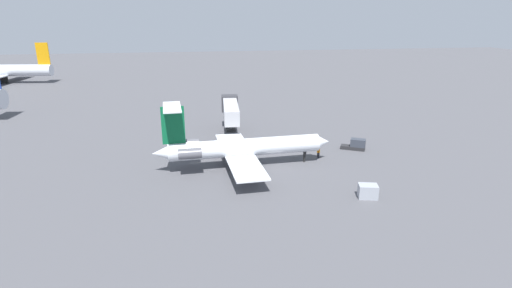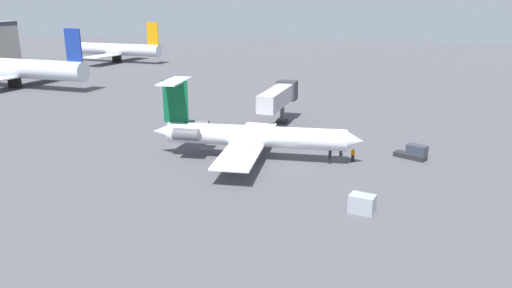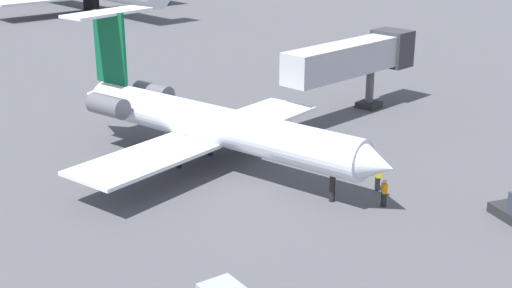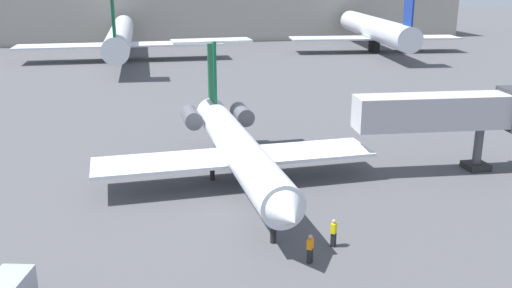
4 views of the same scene
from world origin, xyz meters
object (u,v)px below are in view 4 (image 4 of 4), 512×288
object	(u,v)px
jet_bridge	(458,112)
ground_crew_loader	(334,233)
parked_airliner_centre	(120,36)
parked_airliner_east_mid	(375,29)
ground_crew_marshaller	(310,248)
regional_jet	(235,143)

from	to	relation	value
jet_bridge	ground_crew_loader	size ratio (longest dim) A/B	8.65
parked_airliner_centre	parked_airliner_east_mid	xyz separation A→B (m)	(48.60, 1.13, 0.16)
jet_bridge	parked_airliner_east_mid	world-z (taller)	parked_airliner_east_mid
jet_bridge	ground_crew_marshaller	xyz separation A→B (m)	(-15.67, -12.17, -3.93)
ground_crew_loader	ground_crew_marshaller	bearing A→B (deg)	-140.25
ground_crew_marshaller	parked_airliner_east_mid	distance (m)	86.64
parked_airliner_centre	parked_airliner_east_mid	size ratio (longest dim) A/B	1.08
ground_crew_marshaller	regional_jet	bearing A→B (deg)	98.30
jet_bridge	ground_crew_marshaller	world-z (taller)	jet_bridge
ground_crew_marshaller	parked_airliner_centre	distance (m)	77.99
regional_jet	ground_crew_loader	size ratio (longest dim) A/B	15.80
ground_crew_loader	parked_airliner_centre	world-z (taller)	parked_airliner_centre
regional_jet	ground_crew_marshaller	xyz separation A→B (m)	(1.88, -12.91, -2.27)
parked_airliner_centre	ground_crew_loader	bearing A→B (deg)	-79.95
jet_bridge	ground_crew_marshaller	bearing A→B (deg)	-142.17
parked_airliner_centre	regional_jet	bearing A→B (deg)	-81.51
ground_crew_marshaller	parked_airliner_centre	size ratio (longest dim) A/B	0.04
regional_jet	parked_airliner_centre	size ratio (longest dim) A/B	0.62
ground_crew_marshaller	parked_airliner_east_mid	world-z (taller)	parked_airliner_east_mid
parked_airliner_centre	jet_bridge	bearing A→B (deg)	-67.31
regional_jet	ground_crew_marshaller	distance (m)	13.24
regional_jet	parked_airliner_centre	bearing A→B (deg)	98.49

